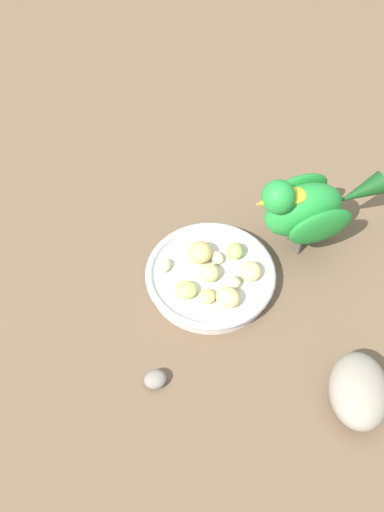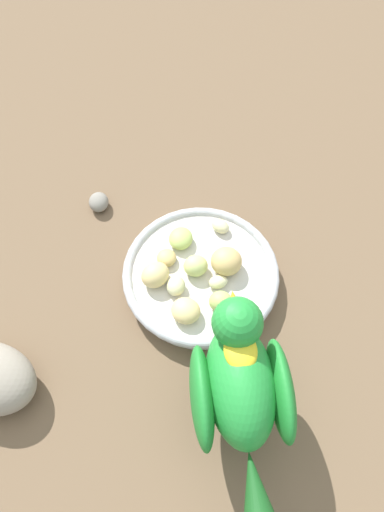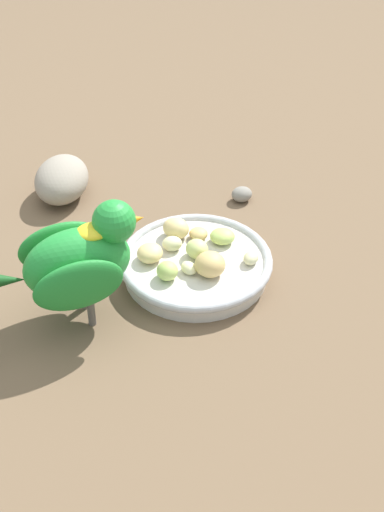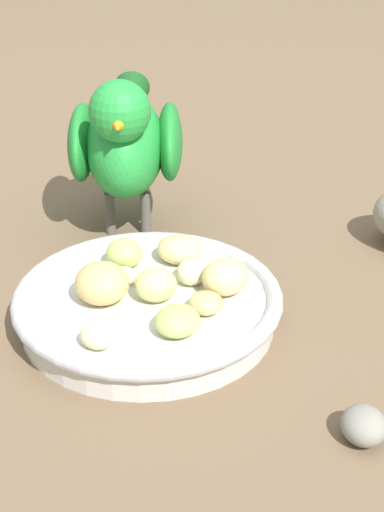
{
  "view_description": "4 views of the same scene",
  "coord_description": "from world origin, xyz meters",
  "px_view_note": "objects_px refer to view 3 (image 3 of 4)",
  "views": [
    {
      "loc": [
        -0.31,
        0.42,
        0.76
      ],
      "look_at": [
        0.02,
        -0.0,
        0.05
      ],
      "focal_mm": 41.98,
      "sensor_mm": 36.0,
      "label": 1
    },
    {
      "loc": [
        -0.18,
        -0.22,
        0.55
      ],
      "look_at": [
        -0.01,
        0.0,
        0.05
      ],
      "focal_mm": 32.42,
      "sensor_mm": 36.0,
      "label": 2
    },
    {
      "loc": [
        0.39,
        -0.59,
        0.59
      ],
      "look_at": [
        0.0,
        -0.03,
        0.05
      ],
      "focal_mm": 48.9,
      "sensor_mm": 36.0,
      "label": 3
    },
    {
      "loc": [
        0.24,
        0.41,
        0.32
      ],
      "look_at": [
        -0.03,
        0.0,
        0.06
      ],
      "focal_mm": 54.22,
      "sensor_mm": 36.0,
      "label": 4
    }
  ],
  "objects_px": {
    "apple_piece_3": "(210,264)",
    "apple_piece_4": "(197,249)",
    "apple_piece_0": "(251,258)",
    "apple_piece_9": "(172,244)",
    "apple_piece_6": "(150,253)",
    "feeding_bowl": "(196,264)",
    "parrot": "(74,260)",
    "rock_large": "(62,179)",
    "pebble_0": "(242,194)",
    "apple_piece_7": "(198,234)",
    "apple_piece_8": "(221,236)",
    "apple_piece_2": "(167,271)",
    "apple_piece_5": "(176,228)",
    "apple_piece_1": "(189,268)"
  },
  "relations": [
    {
      "from": "apple_piece_3",
      "to": "apple_piece_4",
      "type": "height_order",
      "value": "apple_piece_3"
    },
    {
      "from": "apple_piece_0",
      "to": "apple_piece_4",
      "type": "relative_size",
      "value": 0.82
    },
    {
      "from": "apple_piece_0",
      "to": "apple_piece_9",
      "type": "relative_size",
      "value": 0.95
    },
    {
      "from": "apple_piece_4",
      "to": "apple_piece_6",
      "type": "bearing_deg",
      "value": -138.72
    },
    {
      "from": "feeding_bowl",
      "to": "apple_piece_4",
      "type": "height_order",
      "value": "apple_piece_4"
    },
    {
      "from": "apple_piece_0",
      "to": "parrot",
      "type": "bearing_deg",
      "value": -124.75
    },
    {
      "from": "apple_piece_3",
      "to": "rock_large",
      "type": "xyz_separation_m",
      "value": [
        -0.3,
        0.05,
        -0.01
      ]
    },
    {
      "from": "apple_piece_6",
      "to": "pebble_0",
      "type": "height_order",
      "value": "apple_piece_6"
    },
    {
      "from": "apple_piece_0",
      "to": "apple_piece_3",
      "type": "relative_size",
      "value": 0.64
    },
    {
      "from": "apple_piece_9",
      "to": "apple_piece_3",
      "type": "bearing_deg",
      "value": -10.87
    },
    {
      "from": "apple_piece_7",
      "to": "apple_piece_8",
      "type": "relative_size",
      "value": 0.76
    },
    {
      "from": "apple_piece_0",
      "to": "apple_piece_2",
      "type": "distance_m",
      "value": 0.11
    },
    {
      "from": "apple_piece_0",
      "to": "parrot",
      "type": "relative_size",
      "value": 0.12
    },
    {
      "from": "apple_piece_8",
      "to": "apple_piece_7",
      "type": "bearing_deg",
      "value": -158.6
    },
    {
      "from": "parrot",
      "to": "apple_piece_8",
      "type": "bearing_deg",
      "value": 12.66
    },
    {
      "from": "apple_piece_0",
      "to": "apple_piece_6",
      "type": "height_order",
      "value": "apple_piece_6"
    },
    {
      "from": "feeding_bowl",
      "to": "apple_piece_0",
      "type": "distance_m",
      "value": 0.07
    },
    {
      "from": "apple_piece_4",
      "to": "pebble_0",
      "type": "relative_size",
      "value": 0.97
    },
    {
      "from": "apple_piece_5",
      "to": "rock_large",
      "type": "relative_size",
      "value": 0.33
    },
    {
      "from": "parrot",
      "to": "pebble_0",
      "type": "height_order",
      "value": "parrot"
    },
    {
      "from": "feeding_bowl",
      "to": "apple_piece_5",
      "type": "distance_m",
      "value": 0.06
    },
    {
      "from": "feeding_bowl",
      "to": "apple_piece_3",
      "type": "distance_m",
      "value": 0.04
    },
    {
      "from": "feeding_bowl",
      "to": "apple_piece_3",
      "type": "bearing_deg",
      "value": -22.53
    },
    {
      "from": "apple_piece_4",
      "to": "apple_piece_8",
      "type": "height_order",
      "value": "apple_piece_4"
    },
    {
      "from": "apple_piece_6",
      "to": "rock_large",
      "type": "bearing_deg",
      "value": 162.47
    },
    {
      "from": "apple_piece_6",
      "to": "apple_piece_8",
      "type": "distance_m",
      "value": 0.1
    },
    {
      "from": "apple_piece_0",
      "to": "apple_piece_7",
      "type": "height_order",
      "value": "same"
    },
    {
      "from": "apple_piece_5",
      "to": "pebble_0",
      "type": "relative_size",
      "value": 1.16
    },
    {
      "from": "apple_piece_3",
      "to": "apple_piece_4",
      "type": "bearing_deg",
      "value": 149.93
    },
    {
      "from": "apple_piece_2",
      "to": "apple_piece_7",
      "type": "relative_size",
      "value": 1.14
    },
    {
      "from": "apple_piece_3",
      "to": "apple_piece_9",
      "type": "xyz_separation_m",
      "value": [
        -0.07,
        0.01,
        -0.01
      ]
    },
    {
      "from": "apple_piece_1",
      "to": "rock_large",
      "type": "xyz_separation_m",
      "value": [
        -0.28,
        0.06,
        -0.0
      ]
    },
    {
      "from": "apple_piece_6",
      "to": "apple_piece_0",
      "type": "bearing_deg",
      "value": 32.28
    },
    {
      "from": "apple_piece_2",
      "to": "pebble_0",
      "type": "relative_size",
      "value": 0.92
    },
    {
      "from": "apple_piece_1",
      "to": "parrot",
      "type": "height_order",
      "value": "parrot"
    },
    {
      "from": "apple_piece_8",
      "to": "rock_large",
      "type": "distance_m",
      "value": 0.28
    },
    {
      "from": "apple_piece_3",
      "to": "apple_piece_6",
      "type": "bearing_deg",
      "value": -165.37
    },
    {
      "from": "feeding_bowl",
      "to": "apple_piece_5",
      "type": "xyz_separation_m",
      "value": [
        -0.05,
        0.03,
        0.02
      ]
    },
    {
      "from": "apple_piece_7",
      "to": "rock_large",
      "type": "distance_m",
      "value": 0.25
    },
    {
      "from": "feeding_bowl",
      "to": "rock_large",
      "type": "xyz_separation_m",
      "value": [
        -0.27,
        0.04,
        0.01
      ]
    },
    {
      "from": "apple_piece_2",
      "to": "parrot",
      "type": "height_order",
      "value": "parrot"
    },
    {
      "from": "apple_piece_7",
      "to": "apple_piece_8",
      "type": "bearing_deg",
      "value": 21.4
    },
    {
      "from": "apple_piece_4",
      "to": "apple_piece_9",
      "type": "height_order",
      "value": "apple_piece_4"
    },
    {
      "from": "apple_piece_1",
      "to": "apple_piece_3",
      "type": "xyz_separation_m",
      "value": [
        0.02,
        0.01,
        0.01
      ]
    },
    {
      "from": "feeding_bowl",
      "to": "apple_piece_9",
      "type": "xyz_separation_m",
      "value": [
        -0.04,
        0.0,
        0.02
      ]
    },
    {
      "from": "apple_piece_5",
      "to": "apple_piece_3",
      "type": "bearing_deg",
      "value": -25.74
    },
    {
      "from": "apple_piece_7",
      "to": "apple_piece_4",
      "type": "bearing_deg",
      "value": -58.41
    },
    {
      "from": "apple_piece_6",
      "to": "pebble_0",
      "type": "relative_size",
      "value": 1.13
    },
    {
      "from": "apple_piece_7",
      "to": "apple_piece_8",
      "type": "distance_m",
      "value": 0.03
    },
    {
      "from": "apple_piece_5",
      "to": "apple_piece_6",
      "type": "relative_size",
      "value": 1.02
    }
  ]
}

